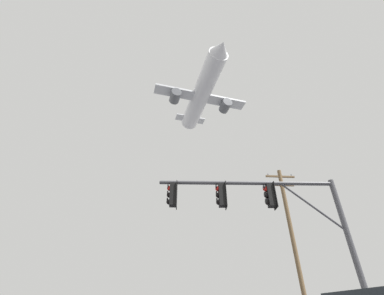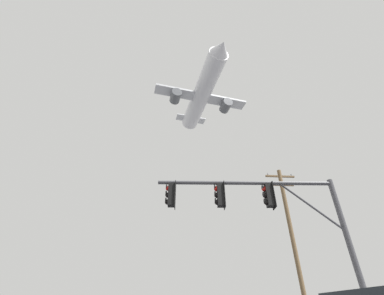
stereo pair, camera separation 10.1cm
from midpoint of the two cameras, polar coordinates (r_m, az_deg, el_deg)
The scene contains 3 objects.
signal_pole_near at distance 10.50m, azimuth 15.85°, elevation -12.92°, with size 7.00×0.66×5.74m.
utility_pole at distance 19.44m, azimuth 21.16°, elevation -17.66°, with size 2.20×0.28×10.48m.
airplane at distance 58.74m, azimuth 2.24°, elevation 11.63°, with size 20.63×26.70×7.29m.
Camera 2 is at (-0.60, -3.17, 1.12)m, focal length 24.46 mm.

